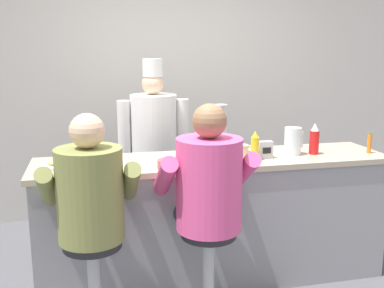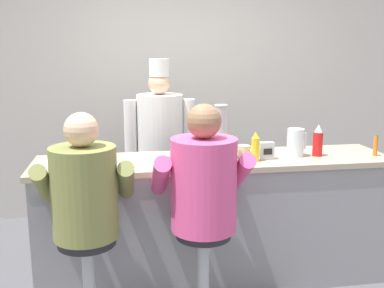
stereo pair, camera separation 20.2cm
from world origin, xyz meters
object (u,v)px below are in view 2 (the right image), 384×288
(diner_seated_olive, at_px, (85,199))
(napkin_dispenser_chrome, at_px, (267,151))
(breakfast_plate, at_px, (56,163))
(diner_seated_pink, at_px, (203,190))
(water_pitcher_clear, at_px, (296,142))
(hot_sauce_bottle_orange, at_px, (376,146))
(coffee_mug_blue, at_px, (220,160))
(cereal_bowl, at_px, (168,163))
(coffee_mug_tan, at_px, (245,151))
(ketchup_bottle_red, at_px, (318,141))
(mustard_bottle_yellow, at_px, (255,147))
(cup_stack_steel, at_px, (221,132))
(cook_in_whites_near, at_px, (160,141))

(diner_seated_olive, bearing_deg, napkin_dispenser_chrome, 19.14)
(breakfast_plate, relative_size, diner_seated_pink, 0.16)
(water_pitcher_clear, relative_size, diner_seated_pink, 0.15)
(hot_sauce_bottle_orange, xyz_separation_m, napkin_dispenser_chrome, (-0.84, 0.03, -0.01))
(water_pitcher_clear, bearing_deg, hot_sauce_bottle_orange, -8.01)
(diner_seated_pink, bearing_deg, diner_seated_olive, -179.84)
(hot_sauce_bottle_orange, relative_size, coffee_mug_blue, 1.23)
(cereal_bowl, distance_m, diner_seated_pink, 0.38)
(breakfast_plate, distance_m, cereal_bowl, 0.78)
(coffee_mug_tan, xyz_separation_m, diner_seated_pink, (-0.42, -0.55, -0.11))
(ketchup_bottle_red, distance_m, coffee_mug_blue, 0.81)
(breakfast_plate, relative_size, coffee_mug_tan, 1.64)
(mustard_bottle_yellow, distance_m, napkin_dispenser_chrome, 0.12)
(cup_stack_steel, height_order, diner_seated_pink, diner_seated_pink)
(diner_seated_olive, bearing_deg, water_pitcher_clear, 18.17)
(mustard_bottle_yellow, bearing_deg, coffee_mug_blue, -162.31)
(ketchup_bottle_red, relative_size, diner_seated_pink, 0.17)
(mustard_bottle_yellow, distance_m, cup_stack_steel, 0.27)
(mustard_bottle_yellow, xyz_separation_m, water_pitcher_clear, (0.34, 0.10, 0.00))
(coffee_mug_tan, bearing_deg, breakfast_plate, -178.56)
(cereal_bowl, bearing_deg, hot_sauce_bottle_orange, 3.35)
(coffee_mug_blue, xyz_separation_m, cup_stack_steel, (0.04, 0.17, 0.16))
(ketchup_bottle_red, xyz_separation_m, water_pitcher_clear, (-0.17, 0.02, -0.01))
(hot_sauce_bottle_orange, bearing_deg, water_pitcher_clear, 171.99)
(cup_stack_steel, relative_size, napkin_dispenser_chrome, 3.20)
(coffee_mug_blue, distance_m, cup_stack_steel, 0.24)
(ketchup_bottle_red, relative_size, napkin_dispenser_chrome, 1.91)
(breakfast_plate, height_order, diner_seated_pink, diner_seated_pink)
(napkin_dispenser_chrome, bearing_deg, cook_in_whites_near, 125.30)
(breakfast_plate, relative_size, cook_in_whites_near, 0.14)
(cereal_bowl, bearing_deg, cook_in_whites_near, 87.51)
(cup_stack_steel, bearing_deg, breakfast_plate, 178.12)
(coffee_mug_tan, xyz_separation_m, cook_in_whites_near, (-0.55, 0.86, -0.08))
(hot_sauce_bottle_orange, xyz_separation_m, cup_stack_steel, (-1.18, 0.06, 0.12))
(coffee_mug_blue, xyz_separation_m, cook_in_whites_near, (-0.31, 1.10, -0.08))
(hot_sauce_bottle_orange, height_order, coffee_mug_tan, hot_sauce_bottle_orange)
(diner_seated_pink, bearing_deg, coffee_mug_tan, 52.42)
(ketchup_bottle_red, relative_size, coffee_mug_tan, 1.72)
(cereal_bowl, xyz_separation_m, coffee_mug_tan, (0.60, 0.23, 0.01))
(cup_stack_steel, bearing_deg, coffee_mug_tan, 19.79)
(diner_seated_pink, bearing_deg, water_pitcher_clear, 31.75)
(ketchup_bottle_red, xyz_separation_m, diner_seated_olive, (-1.68, -0.48, -0.20))
(coffee_mug_blue, bearing_deg, ketchup_bottle_red, 12.29)
(mustard_bottle_yellow, bearing_deg, cook_in_whites_near, 120.08)
(breakfast_plate, distance_m, diner_seated_pink, 1.07)
(cereal_bowl, bearing_deg, breakfast_plate, 165.58)
(cook_in_whites_near, bearing_deg, coffee_mug_tan, -57.31)
(diner_seated_pink, distance_m, cook_in_whites_near, 1.42)
(diner_seated_olive, relative_size, diner_seated_pink, 0.98)
(water_pitcher_clear, height_order, diner_seated_olive, diner_seated_olive)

